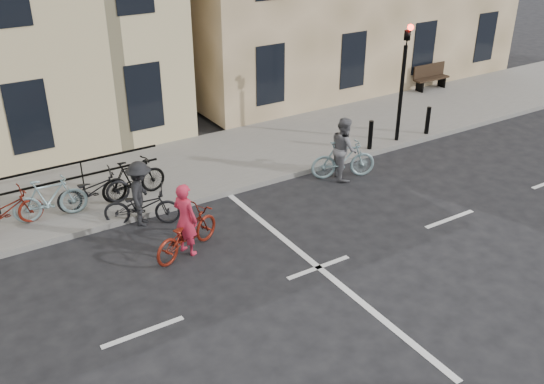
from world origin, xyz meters
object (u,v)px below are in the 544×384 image
cyclist_dark (141,200)px  cyclist_pink (186,229)px  traffic_light (404,69)px  bench (430,76)px  cyclist_grey (344,154)px

cyclist_dark → cyclist_pink: bearing=-140.4°
traffic_light → bench: 6.14m
cyclist_grey → bench: bearing=-39.0°
traffic_light → cyclist_dark: (-8.70, -0.53, -1.81)m
traffic_light → bench: bearing=35.2°
cyclist_pink → cyclist_grey: bearing=-100.3°
traffic_light → cyclist_grey: size_ratio=2.05×
traffic_light → cyclist_pink: bearing=-164.8°
traffic_light → cyclist_dark: 8.90m
traffic_light → cyclist_dark: bearing=-176.5°
bench → cyclist_dark: size_ratio=0.83×
bench → cyclist_pink: bearing=-156.7°
cyclist_pink → cyclist_grey: cyclist_grey is taller
traffic_light → cyclist_grey: (-2.97, -1.02, -1.74)m
bench → cyclist_dark: 14.06m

